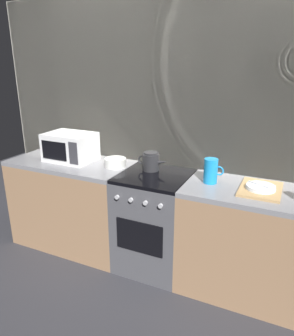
# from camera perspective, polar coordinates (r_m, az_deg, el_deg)

# --- Properties ---
(ground_plane) EXTENTS (8.00, 8.00, 0.00)m
(ground_plane) POSITION_cam_1_polar(r_m,az_deg,el_deg) (3.18, 1.23, -16.64)
(ground_plane) COLOR #2D2D33
(back_wall) EXTENTS (3.60, 0.05, 2.40)m
(back_wall) POSITION_cam_1_polar(r_m,az_deg,el_deg) (2.96, 3.96, 6.23)
(back_wall) COLOR #B2AD9E
(back_wall) RESTS_ON ground_plane
(counter_left) EXTENTS (1.20, 0.60, 0.90)m
(counter_left) POSITION_cam_1_polar(r_m,az_deg,el_deg) (3.36, -12.93, -6.14)
(counter_left) COLOR #997251
(counter_left) RESTS_ON ground_plane
(stove_unit) EXTENTS (0.60, 0.63, 0.90)m
(stove_unit) POSITION_cam_1_polar(r_m,az_deg,el_deg) (2.94, 1.29, -9.49)
(stove_unit) COLOR #4C4C51
(stove_unit) RESTS_ON ground_plane
(counter_right) EXTENTS (1.20, 0.60, 0.90)m
(counter_right) POSITION_cam_1_polar(r_m,az_deg,el_deg) (2.75, 19.14, -12.74)
(counter_right) COLOR #997251
(counter_right) RESTS_ON ground_plane
(microwave) EXTENTS (0.46, 0.35, 0.27)m
(microwave) POSITION_cam_1_polar(r_m,az_deg,el_deg) (3.20, -13.50, 3.68)
(microwave) COLOR white
(microwave) RESTS_ON counter_left
(kettle) EXTENTS (0.28, 0.15, 0.17)m
(kettle) POSITION_cam_1_polar(r_m,az_deg,el_deg) (2.84, 0.71, 1.19)
(kettle) COLOR #262628
(kettle) RESTS_ON stove_unit
(mixing_bowl) EXTENTS (0.20, 0.20, 0.08)m
(mixing_bowl) POSITION_cam_1_polar(r_m,az_deg,el_deg) (2.96, -5.66, 0.98)
(mixing_bowl) COLOR silver
(mixing_bowl) RESTS_ON counter_left
(pitcher) EXTENTS (0.16, 0.11, 0.20)m
(pitcher) POSITION_cam_1_polar(r_m,az_deg,el_deg) (2.59, 11.31, -0.50)
(pitcher) COLOR #198CD8
(pitcher) RESTS_ON counter_right
(dish_pile) EXTENTS (0.30, 0.40, 0.06)m
(dish_pile) POSITION_cam_1_polar(r_m,az_deg,el_deg) (2.56, 19.60, -3.44)
(dish_pile) COLOR tan
(dish_pile) RESTS_ON counter_right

